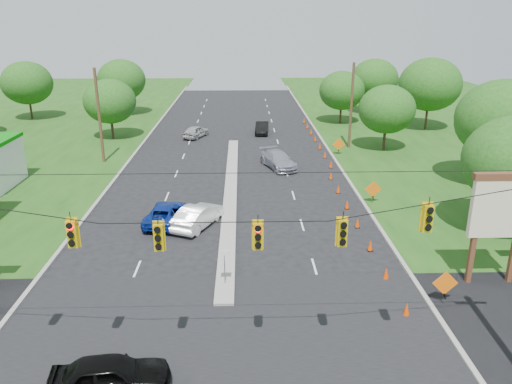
{
  "coord_description": "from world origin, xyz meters",
  "views": [
    {
      "loc": [
        0.97,
        -17.13,
        13.4
      ],
      "look_at": [
        1.83,
        12.94,
        2.8
      ],
      "focal_mm": 35.0,
      "sensor_mm": 36.0,
      "label": 1
    }
  ],
  "objects_px": {
    "pylon_sign": "(504,211)",
    "blue_pickup": "(166,213)",
    "black_sedan": "(111,376)",
    "white_sedan": "(198,216)"
  },
  "relations": [
    {
      "from": "black_sedan",
      "to": "white_sedan",
      "type": "bearing_deg",
      "value": -14.94
    },
    {
      "from": "pylon_sign",
      "to": "blue_pickup",
      "type": "height_order",
      "value": "pylon_sign"
    },
    {
      "from": "pylon_sign",
      "to": "blue_pickup",
      "type": "bearing_deg",
      "value": 155.38
    },
    {
      "from": "white_sedan",
      "to": "blue_pickup",
      "type": "distance_m",
      "value": 2.32
    },
    {
      "from": "pylon_sign",
      "to": "blue_pickup",
      "type": "xyz_separation_m",
      "value": [
        -18.58,
        8.51,
        -3.31
      ]
    },
    {
      "from": "white_sedan",
      "to": "blue_pickup",
      "type": "height_order",
      "value": "white_sedan"
    },
    {
      "from": "pylon_sign",
      "to": "white_sedan",
      "type": "distance_m",
      "value": 18.42
    },
    {
      "from": "black_sedan",
      "to": "white_sedan",
      "type": "distance_m",
      "value": 15.84
    },
    {
      "from": "blue_pickup",
      "to": "white_sedan",
      "type": "bearing_deg",
      "value": 168.91
    },
    {
      "from": "pylon_sign",
      "to": "blue_pickup",
      "type": "distance_m",
      "value": 20.7
    }
  ]
}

